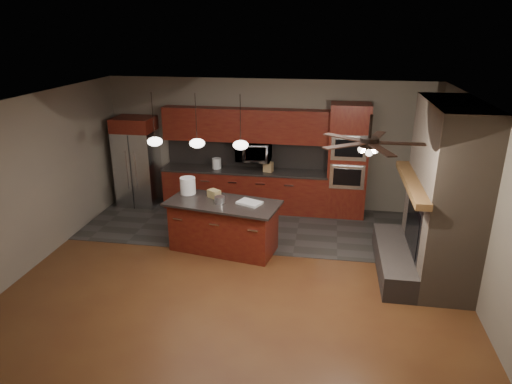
% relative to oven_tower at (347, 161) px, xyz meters
% --- Properties ---
extents(ground, '(7.00, 7.00, 0.00)m').
position_rel_oven_tower_xyz_m(ground, '(-1.70, -2.69, -1.19)').
color(ground, brown).
rests_on(ground, ground).
extents(ceiling, '(7.00, 6.00, 0.02)m').
position_rel_oven_tower_xyz_m(ceiling, '(-1.70, -2.69, 1.61)').
color(ceiling, white).
rests_on(ceiling, back_wall).
extents(back_wall, '(7.00, 0.02, 2.80)m').
position_rel_oven_tower_xyz_m(back_wall, '(-1.70, 0.31, 0.21)').
color(back_wall, '#62594E').
rests_on(back_wall, ground).
extents(right_wall, '(0.02, 6.00, 2.80)m').
position_rel_oven_tower_xyz_m(right_wall, '(1.80, -2.69, 0.21)').
color(right_wall, '#62594E').
rests_on(right_wall, ground).
extents(left_wall, '(0.02, 6.00, 2.80)m').
position_rel_oven_tower_xyz_m(left_wall, '(-5.20, -2.69, 0.21)').
color(left_wall, '#62594E').
rests_on(left_wall, ground).
extents(slate_tile_patch, '(7.00, 2.40, 0.01)m').
position_rel_oven_tower_xyz_m(slate_tile_patch, '(-1.70, -0.89, -1.19)').
color(slate_tile_patch, '#33302E').
rests_on(slate_tile_patch, ground).
extents(fireplace_column, '(1.30, 2.10, 2.80)m').
position_rel_oven_tower_xyz_m(fireplace_column, '(1.34, -2.29, 0.11)').
color(fireplace_column, '#766454').
rests_on(fireplace_column, ground).
extents(back_cabinetry, '(3.59, 0.64, 2.20)m').
position_rel_oven_tower_xyz_m(back_cabinetry, '(-2.18, 0.05, -0.30)').
color(back_cabinetry, maroon).
rests_on(back_cabinetry, ground).
extents(oven_tower, '(0.80, 0.63, 2.38)m').
position_rel_oven_tower_xyz_m(oven_tower, '(0.00, 0.00, 0.00)').
color(oven_tower, maroon).
rests_on(oven_tower, ground).
extents(microwave, '(0.73, 0.41, 0.50)m').
position_rel_oven_tower_xyz_m(microwave, '(-1.98, 0.06, 0.11)').
color(microwave, silver).
rests_on(microwave, back_cabinetry).
extents(refrigerator, '(0.84, 0.75, 1.98)m').
position_rel_oven_tower_xyz_m(refrigerator, '(-4.58, -0.07, -0.20)').
color(refrigerator, silver).
rests_on(refrigerator, ground).
extents(kitchen_island, '(2.10, 1.24, 0.92)m').
position_rel_oven_tower_xyz_m(kitchen_island, '(-2.18, -2.00, -0.73)').
color(kitchen_island, maroon).
rests_on(kitchen_island, ground).
extents(white_bucket, '(0.30, 0.30, 0.31)m').
position_rel_oven_tower_xyz_m(white_bucket, '(-2.91, -1.67, -0.12)').
color(white_bucket, white).
rests_on(white_bucket, kitchen_island).
extents(paint_can, '(0.21, 0.21, 0.12)m').
position_rel_oven_tower_xyz_m(paint_can, '(-2.22, -2.04, -0.21)').
color(paint_can, silver).
rests_on(paint_can, kitchen_island).
extents(paint_tray, '(0.48, 0.42, 0.04)m').
position_rel_oven_tower_xyz_m(paint_tray, '(-1.70, -2.00, -0.25)').
color(paint_tray, silver).
rests_on(paint_tray, kitchen_island).
extents(cardboard_box, '(0.27, 0.25, 0.14)m').
position_rel_oven_tower_xyz_m(cardboard_box, '(-2.39, -1.78, -0.20)').
color(cardboard_box, '#9F8852').
rests_on(cardboard_box, kitchen_island).
extents(counter_bucket, '(0.25, 0.25, 0.22)m').
position_rel_oven_tower_xyz_m(counter_bucket, '(-2.78, 0.01, -0.18)').
color(counter_bucket, white).
rests_on(counter_bucket, back_cabinetry).
extents(counter_box, '(0.22, 0.19, 0.21)m').
position_rel_oven_tower_xyz_m(counter_box, '(-1.64, -0.04, -0.19)').
color(counter_box, '#96784D').
rests_on(counter_box, back_cabinetry).
extents(pendant_left, '(0.26, 0.26, 0.92)m').
position_rel_oven_tower_xyz_m(pendant_left, '(-3.35, -1.99, 0.77)').
color(pendant_left, black).
rests_on(pendant_left, ceiling).
extents(pendant_center, '(0.26, 0.26, 0.92)m').
position_rel_oven_tower_xyz_m(pendant_center, '(-2.60, -1.99, 0.77)').
color(pendant_center, black).
rests_on(pendant_center, ceiling).
extents(pendant_right, '(0.26, 0.26, 0.92)m').
position_rel_oven_tower_xyz_m(pendant_right, '(-1.85, -1.99, 0.77)').
color(pendant_right, black).
rests_on(pendant_right, ceiling).
extents(ceiling_fan, '(1.27, 1.33, 0.41)m').
position_rel_oven_tower_xyz_m(ceiling_fan, '(0.10, -3.49, 1.27)').
color(ceiling_fan, black).
rests_on(ceiling_fan, ceiling).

